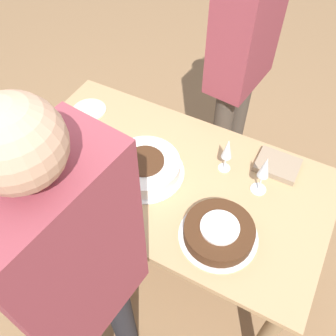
{
  "coord_description": "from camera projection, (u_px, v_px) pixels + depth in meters",
  "views": [
    {
      "loc": [
        0.5,
        -0.95,
        2.13
      ],
      "look_at": [
        0.0,
        0.0,
        0.81
      ],
      "focal_mm": 40.0,
      "sensor_mm": 36.0,
      "label": 1
    }
  ],
  "objects": [
    {
      "name": "person_watching",
      "position": [
        244.0,
        46.0,
        1.89
      ],
      "size": [
        0.27,
        0.42,
        1.74
      ],
      "rotation": [
        0.0,
        0.0,
        -1.69
      ],
      "color": "#4C4238",
      "rests_on": "ground_plane"
    },
    {
      "name": "cake_center_white",
      "position": [
        145.0,
        167.0,
        1.72
      ],
      "size": [
        0.37,
        0.37,
        0.09
      ],
      "color": "white",
      "rests_on": "dining_table"
    },
    {
      "name": "dessert_plate_left",
      "position": [
        89.0,
        110.0,
        2.02
      ],
      "size": [
        0.18,
        0.18,
        0.01
      ],
      "color": "beige",
      "rests_on": "dining_table"
    },
    {
      "name": "wine_glass_far",
      "position": [
        265.0,
        169.0,
        1.58
      ],
      "size": [
        0.07,
        0.07,
        0.22
      ],
      "color": "silver",
      "rests_on": "dining_table"
    },
    {
      "name": "napkin_stack",
      "position": [
        278.0,
        165.0,
        1.76
      ],
      "size": [
        0.2,
        0.15,
        0.03
      ],
      "color": "gray",
      "rests_on": "dining_table"
    },
    {
      "name": "ground_plane",
      "position": [
        168.0,
        250.0,
        2.33
      ],
      "size": [
        12.0,
        12.0,
        0.0
      ],
      "primitive_type": "plane",
      "color": "#8E6B47"
    },
    {
      "name": "cake_front_chocolate",
      "position": [
        219.0,
        232.0,
        1.51
      ],
      "size": [
        0.33,
        0.33,
        0.08
      ],
      "color": "white",
      "rests_on": "dining_table"
    },
    {
      "name": "dining_table",
      "position": [
        168.0,
        190.0,
        1.84
      ],
      "size": [
        1.49,
        0.81,
        0.76
      ],
      "color": "tan",
      "rests_on": "ground_plane"
    },
    {
      "name": "person_cutting",
      "position": [
        77.0,
        276.0,
        1.13
      ],
      "size": [
        0.27,
        0.42,
        1.74
      ],
      "rotation": [
        0.0,
        0.0,
        1.45
      ],
      "color": "#232328",
      "rests_on": "ground_plane"
    },
    {
      "name": "wine_glass_near",
      "position": [
        227.0,
        150.0,
        1.67
      ],
      "size": [
        0.06,
        0.06,
        0.19
      ],
      "color": "silver",
      "rests_on": "dining_table"
    },
    {
      "name": "fork_pile",
      "position": [
        48.0,
        164.0,
        1.77
      ],
      "size": [
        0.22,
        0.1,
        0.02
      ],
      "color": "silver",
      "rests_on": "dining_table"
    }
  ]
}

